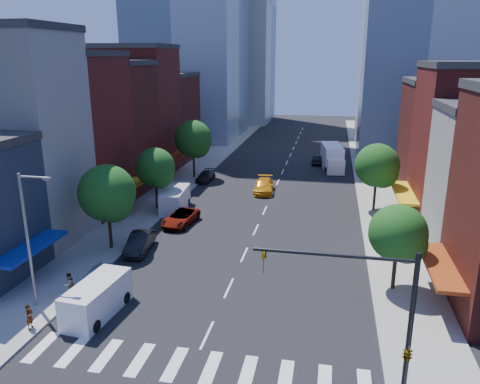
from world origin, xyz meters
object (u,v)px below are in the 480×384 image
object	(u,v)px
parked_car_third	(181,218)
cargo_van_far	(175,200)
pedestrian_far	(69,284)
taxi	(264,186)
cargo_van_near	(96,300)
box_truck	(332,158)
pedestrian_near	(30,317)
parked_car_front	(96,277)
parked_car_rear	(206,176)
parked_car_second	(140,243)
traffic_car_far	(334,150)
traffic_car_oncoming	(318,159)

from	to	relation	value
parked_car_third	cargo_van_far	world-z (taller)	cargo_van_far
parked_car_third	pedestrian_far	xyz separation A→B (m)	(-3.00, -15.33, 0.25)
parked_car_third	taxi	xyz separation A→B (m)	(6.37, 12.95, 0.09)
cargo_van_near	box_truck	size ratio (longest dim) A/B	0.62
cargo_van_far	pedestrian_near	world-z (taller)	cargo_van_far
parked_car_front	parked_car_rear	bearing A→B (deg)	82.83
parked_car_second	pedestrian_far	world-z (taller)	pedestrian_far
taxi	pedestrian_far	bearing A→B (deg)	-113.46
parked_car_second	traffic_car_far	distance (m)	47.93
taxi	pedestrian_far	xyz separation A→B (m)	(-9.37, -28.28, 0.16)
parked_car_front	parked_car_third	size ratio (longest dim) A/B	0.75
parked_car_front	parked_car_second	bearing A→B (deg)	77.28
pedestrian_near	taxi	bearing A→B (deg)	-18.13
traffic_car_far	cargo_van_near	bearing A→B (deg)	79.98
parked_car_front	taxi	size ratio (longest dim) A/B	0.70
parked_car_third	cargo_van_near	xyz separation A→B (m)	(-0.01, -17.20, 0.41)
parked_car_front	cargo_van_near	xyz separation A→B (m)	(1.99, -3.78, 0.46)
parked_car_second	taxi	size ratio (longest dim) A/B	0.86
traffic_car_far	pedestrian_far	size ratio (longest dim) A/B	2.61
parked_car_third	pedestrian_near	size ratio (longest dim) A/B	3.29
pedestrian_far	traffic_car_oncoming	bearing A→B (deg)	179.87
cargo_van_far	traffic_car_oncoming	distance (m)	29.81
box_truck	pedestrian_far	size ratio (longest dim) A/B	5.42
parked_car_second	traffic_car_oncoming	bearing A→B (deg)	63.01
cargo_van_near	traffic_car_oncoming	distance (m)	48.99
cargo_van_near	cargo_van_far	world-z (taller)	cargo_van_far
parked_car_second	parked_car_rear	world-z (taller)	parked_car_second
parked_car_rear	traffic_car_oncoming	size ratio (longest dim) A/B	1.07
parked_car_third	parked_car_rear	bearing A→B (deg)	103.50
parked_car_second	taxi	world-z (taller)	taxi
cargo_van_far	traffic_car_oncoming	size ratio (longest dim) A/B	1.35
parked_car_second	parked_car_rear	size ratio (longest dim) A/B	1.05
parked_car_front	traffic_car_far	world-z (taller)	traffic_car_far
parked_car_front	box_truck	xyz separation A→B (m)	(16.43, 40.56, 0.97)
cargo_van_near	cargo_van_far	size ratio (longest dim) A/B	0.96
traffic_car_oncoming	taxi	bearing A→B (deg)	74.20
parked_car_front	parked_car_third	distance (m)	13.57
parked_car_rear	pedestrian_near	size ratio (longest dim) A/B	2.89
pedestrian_far	parked_car_front	bearing A→B (deg)	170.75
pedestrian_near	cargo_van_far	bearing A→B (deg)	-4.62
cargo_van_near	pedestrian_far	distance (m)	3.53
parked_car_third	pedestrian_far	size ratio (longest dim) A/B	3.16
cargo_van_far	traffic_car_oncoming	world-z (taller)	cargo_van_far
cargo_van_near	traffic_car_oncoming	world-z (taller)	cargo_van_near
cargo_van_far	box_truck	world-z (taller)	box_truck
parked_car_front	pedestrian_far	size ratio (longest dim) A/B	2.36
box_truck	parked_car_front	bearing A→B (deg)	-119.91
traffic_car_oncoming	pedestrian_near	size ratio (longest dim) A/B	2.70
traffic_car_oncoming	traffic_car_far	bearing A→B (deg)	-104.19
box_truck	taxi	bearing A→B (deg)	-127.47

